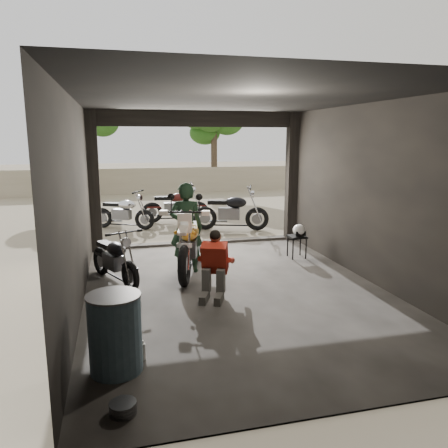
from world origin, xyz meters
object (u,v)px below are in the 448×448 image
outside_bike_a (123,210)px  outside_bike_b (175,203)px  main_bike (190,239)px  sign_post (310,182)px  stool (297,239)px  outside_bike_c (231,208)px  rider (186,228)px  oil_drum (115,334)px  mechanic (214,267)px  left_bike (114,255)px  helmet (299,230)px

outside_bike_a → outside_bike_b: bearing=-42.5°
main_bike → sign_post: 4.74m
outside_bike_a → stool: bearing=-112.4°
outside_bike_a → sign_post: size_ratio=0.78×
outside_bike_c → sign_post: size_ratio=0.88×
outside_bike_c → rider: bearing=171.0°
main_bike → oil_drum: size_ratio=2.24×
stool → outside_bike_c: bearing=101.0°
outside_bike_c → main_bike: bearing=172.4°
stool → oil_drum: size_ratio=0.56×
mechanic → stool: mechanic is taller
outside_bike_b → rider: (-0.49, -5.15, 0.28)m
main_bike → left_bike: (-1.43, -0.22, -0.16)m
outside_bike_a → sign_post: 5.32m
stool → oil_drum: (-3.86, -3.91, 0.02)m
mechanic → sign_post: 5.67m
left_bike → stool: left_bike is taller
left_bike → outside_bike_a: (0.27, 4.87, 0.04)m
outside_bike_b → rider: 5.18m
rider → mechanic: bearing=112.8°
outside_bike_b → sign_post: 4.21m
outside_bike_a → mechanic: bearing=-141.4°
left_bike → rider: size_ratio=0.86×
outside_bike_a → outside_bike_b: size_ratio=0.92×
rider → oil_drum: bearing=84.7°
mechanic → left_bike: bearing=164.0°
outside_bike_a → outside_bike_c: 3.11m
outside_bike_a → outside_bike_c: bearing=-80.7°
helmet → oil_drum: (-3.89, -3.88, -0.18)m
outside_bike_a → mechanic: size_ratio=1.52×
outside_bike_b → helmet: bearing=-151.1°
outside_bike_b → rider: rider is taller
outside_bike_b → mechanic: outside_bike_b is taller
outside_bike_a → sign_post: (4.92, -1.85, 0.85)m
outside_bike_c → left_bike: bearing=158.9°
left_bike → outside_bike_c: size_ratio=0.82×
left_bike → mechanic: bearing=-63.9°
outside_bike_b → rider: size_ratio=1.02×
outside_bike_b → helmet: 5.19m
main_bike → outside_bike_a: size_ratio=1.23×
mechanic → stool: 3.03m
sign_post → rider: bearing=-144.6°
main_bike → left_bike: bearing=-153.6°
oil_drum → sign_post: (5.18, 6.21, 0.95)m
outside_bike_b → stool: bearing=-151.4°
main_bike → outside_bike_a: 4.79m
helmet → oil_drum: size_ratio=0.31×
outside_bike_c → mechanic: outside_bike_c is taller
outside_bike_c → rider: 4.08m
outside_bike_b → sign_post: bearing=-120.6°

